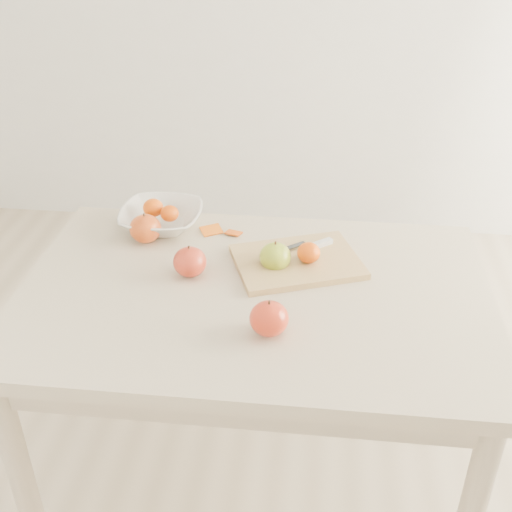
# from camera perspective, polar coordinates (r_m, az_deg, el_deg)

# --- Properties ---
(ground) EXTENTS (3.50, 3.50, 0.00)m
(ground) POSITION_cam_1_polar(r_m,az_deg,el_deg) (2.14, -0.16, -19.79)
(ground) COLOR #C6B293
(ground) RESTS_ON ground
(table) EXTENTS (1.20, 0.80, 0.75)m
(table) POSITION_cam_1_polar(r_m,az_deg,el_deg) (1.69, -0.19, -5.78)
(table) COLOR #C6B296
(table) RESTS_ON ground
(cutting_board) EXTENTS (0.39, 0.34, 0.02)m
(cutting_board) POSITION_cam_1_polar(r_m,az_deg,el_deg) (1.73, 3.67, -0.51)
(cutting_board) COLOR tan
(cutting_board) RESTS_ON table
(board_tangerine) EXTENTS (0.06, 0.06, 0.05)m
(board_tangerine) POSITION_cam_1_polar(r_m,az_deg,el_deg) (1.70, 4.70, 0.30)
(board_tangerine) COLOR #D85407
(board_tangerine) RESTS_ON cutting_board
(fruit_bowl) EXTENTS (0.24, 0.24, 0.06)m
(fruit_bowl) POSITION_cam_1_polar(r_m,az_deg,el_deg) (1.92, -8.41, 3.35)
(fruit_bowl) COLOR silver
(fruit_bowl) RESTS_ON table
(bowl_tangerine_near) EXTENTS (0.06, 0.06, 0.05)m
(bowl_tangerine_near) POSITION_cam_1_polar(r_m,az_deg,el_deg) (1.92, -9.13, 4.26)
(bowl_tangerine_near) COLOR #E94E08
(bowl_tangerine_near) RESTS_ON fruit_bowl
(bowl_tangerine_far) EXTENTS (0.05, 0.05, 0.05)m
(bowl_tangerine_far) POSITION_cam_1_polar(r_m,az_deg,el_deg) (1.89, -7.69, 3.77)
(bowl_tangerine_far) COLOR red
(bowl_tangerine_far) RESTS_ON fruit_bowl
(orange_peel_a) EXTENTS (0.07, 0.07, 0.01)m
(orange_peel_a) POSITION_cam_1_polar(r_m,az_deg,el_deg) (1.89, -3.98, 2.19)
(orange_peel_a) COLOR orange
(orange_peel_a) RESTS_ON table
(orange_peel_b) EXTENTS (0.05, 0.05, 0.01)m
(orange_peel_b) POSITION_cam_1_polar(r_m,az_deg,el_deg) (1.87, -2.01, 2.01)
(orange_peel_b) COLOR #D4500E
(orange_peel_b) RESTS_ON table
(paring_knife) EXTENTS (0.16, 0.09, 0.01)m
(paring_knife) POSITION_cam_1_polar(r_m,az_deg,el_deg) (1.78, 5.31, 1.04)
(paring_knife) COLOR silver
(paring_knife) RESTS_ON cutting_board
(apple_green) EXTENTS (0.08, 0.08, 0.08)m
(apple_green) POSITION_cam_1_polar(r_m,az_deg,el_deg) (1.69, 1.72, -0.06)
(apple_green) COLOR #789F14
(apple_green) RESTS_ON table
(apple_red_b) EXTENTS (0.09, 0.09, 0.08)m
(apple_red_b) POSITION_cam_1_polar(r_m,az_deg,el_deg) (1.68, -5.90, -0.52)
(apple_red_b) COLOR maroon
(apple_red_b) RESTS_ON table
(apple_red_a) EXTENTS (0.09, 0.09, 0.08)m
(apple_red_a) POSITION_cam_1_polar(r_m,az_deg,el_deg) (1.85, -9.81, 2.41)
(apple_red_a) COLOR maroon
(apple_red_a) RESTS_ON table
(apple_red_c) EXTENTS (0.09, 0.09, 0.08)m
(apple_red_c) POSITION_cam_1_polar(r_m,az_deg,el_deg) (1.46, 1.17, -5.57)
(apple_red_c) COLOR #A41D1C
(apple_red_c) RESTS_ON table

